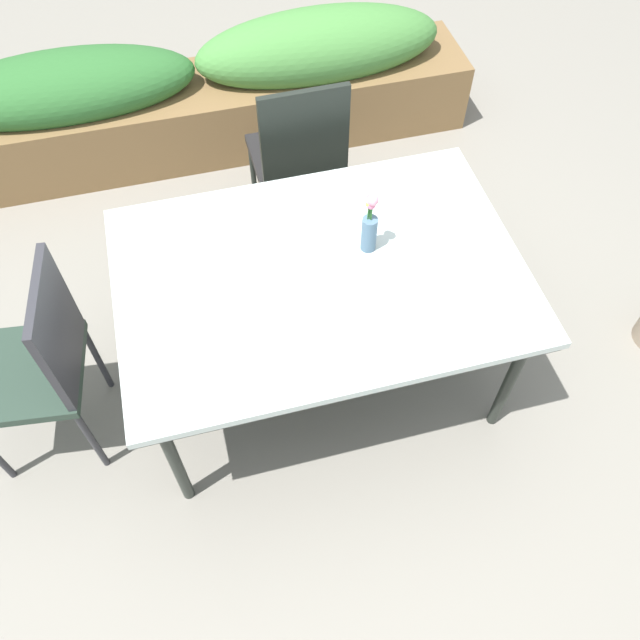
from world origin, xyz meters
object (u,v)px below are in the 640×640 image
Objects in this scene: chair_end_left at (40,360)px; flower_vase at (370,226)px; dining_table at (320,280)px; chair_far_side at (299,155)px; planter_box at (202,94)px.

flower_vase reaches higher than chair_end_left.
dining_table is 0.87m from chair_far_side.
flower_vase is (0.21, 0.07, 0.17)m from dining_table.
chair_far_side is 0.32× the size of planter_box.
flower_vase reaches higher than planter_box.
planter_box is (-0.36, 0.90, -0.22)m from chair_far_side.
dining_table is at bearing -82.79° from chair_end_left.
dining_table is 1.56× the size of chair_far_side.
chair_end_left is (-1.09, -0.01, -0.13)m from dining_table.
chair_end_left is at bearing -179.51° from dining_table.
dining_table is 5.60× the size of flower_vase.
chair_far_side is at bearing -47.87° from chair_end_left.
planter_box reaches higher than dining_table.
dining_table is 1.61× the size of chair_end_left.
chair_end_left is 0.97× the size of chair_far_side.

